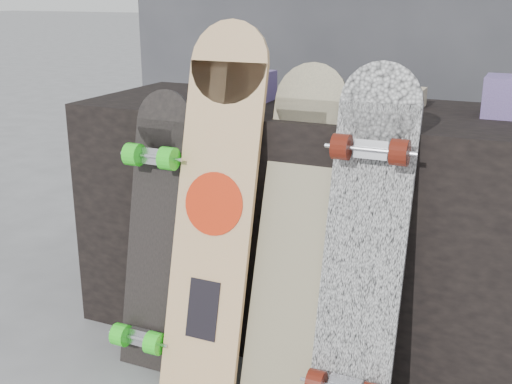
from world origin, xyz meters
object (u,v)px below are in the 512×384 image
at_px(vendor_table, 318,222).
at_px(skateboard_dark, 154,230).
at_px(longboard_geisha, 216,198).
at_px(longboard_celtic, 295,225).
at_px(longboard_cascadia, 364,244).

bearing_deg(vendor_table, skateboard_dark, -136.06).
bearing_deg(longboard_geisha, longboard_celtic, 8.68).
relative_size(longboard_cascadia, skateboard_dark, 1.13).
height_order(longboard_geisha, skateboard_dark, longboard_geisha).
bearing_deg(longboard_cascadia, longboard_geisha, 179.03).
xyz_separation_m(longboard_geisha, skateboard_dark, (-0.21, -0.01, -0.13)).
bearing_deg(skateboard_dark, longboard_geisha, 3.57).
distance_m(longboard_cascadia, skateboard_dark, 0.67).
relative_size(vendor_table, longboard_cascadia, 1.62).
distance_m(vendor_table, longboard_cascadia, 0.48).
height_order(vendor_table, longboard_geisha, longboard_geisha).
height_order(longboard_cascadia, skateboard_dark, longboard_cascadia).
height_order(vendor_table, skateboard_dark, skateboard_dark).
bearing_deg(vendor_table, longboard_geisha, -117.10).
xyz_separation_m(vendor_table, longboard_geisha, (-0.20, -0.38, 0.17)).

